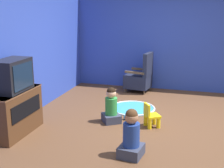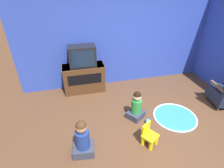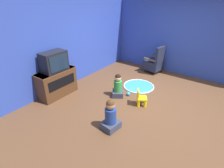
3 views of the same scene
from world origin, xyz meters
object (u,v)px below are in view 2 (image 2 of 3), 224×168
object	(u,v)px
toy_ball	(148,121)
child_watching_center	(83,140)
child_watching_left	(136,107)
yellow_kid_chair	(149,136)
television	(82,56)
tv_cabinet	(84,78)

from	to	relation	value
toy_ball	child_watching_center	bearing A→B (deg)	-163.57
child_watching_center	toy_ball	size ratio (longest dim) A/B	6.87
child_watching_left	toy_ball	world-z (taller)	child_watching_left
child_watching_center	child_watching_left	bearing A→B (deg)	35.35
yellow_kid_chair	television	bearing A→B (deg)	80.81
tv_cabinet	child_watching_center	distance (m)	2.09
tv_cabinet	television	world-z (taller)	television
tv_cabinet	yellow_kid_chair	size ratio (longest dim) A/B	2.50
television	yellow_kid_chair	size ratio (longest dim) A/B	1.52
television	child_watching_center	distance (m)	2.19
tv_cabinet	television	bearing A→B (deg)	-90.00
yellow_kid_chair	child_watching_center	bearing A→B (deg)	142.71
tv_cabinet	child_watching_left	size ratio (longest dim) A/B	1.63
toy_ball	child_watching_left	bearing A→B (deg)	127.38
tv_cabinet	child_watching_left	distance (m)	1.72
child_watching_left	child_watching_center	world-z (taller)	child_watching_center
television	tv_cabinet	bearing A→B (deg)	90.00
television	child_watching_center	xyz separation A→B (m)	(-0.25, -2.06, -0.71)
yellow_kid_chair	child_watching_center	xyz separation A→B (m)	(-1.20, 0.09, 0.13)
yellow_kid_chair	toy_ball	world-z (taller)	yellow_kid_chair
child_watching_left	child_watching_center	bearing A→B (deg)	173.59
television	child_watching_left	size ratio (longest dim) A/B	0.99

